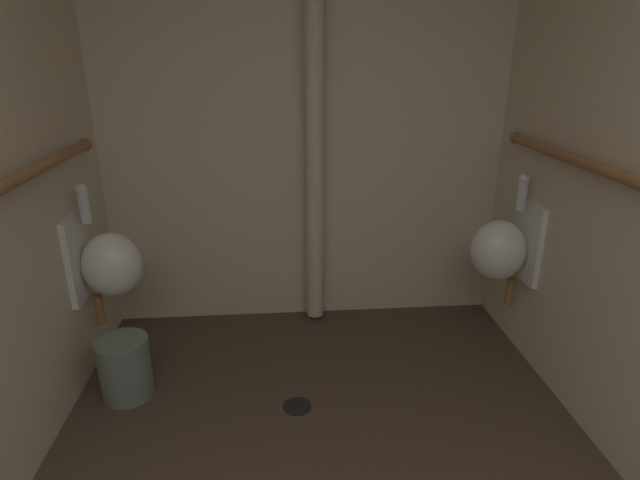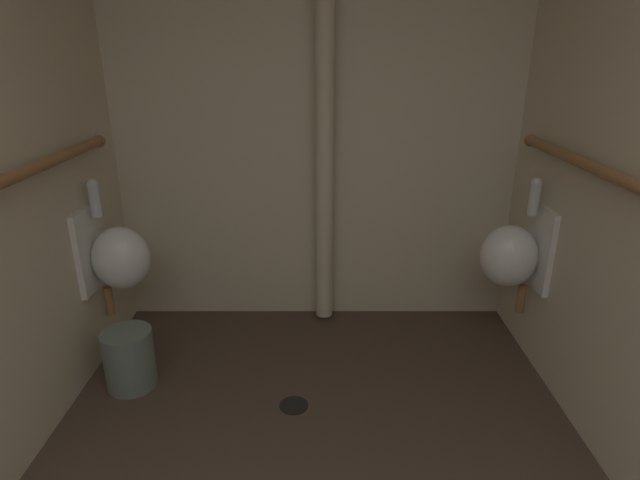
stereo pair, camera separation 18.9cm
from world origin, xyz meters
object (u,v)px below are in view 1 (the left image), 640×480
standpipe_back_wall (314,106)px  waste_bin (125,368)px  urinal_left_mid (107,263)px  floor_drain (297,406)px  urinal_right_mid (502,248)px

standpipe_back_wall → waste_bin: standpipe_back_wall is taller
urinal_left_mid → floor_drain: (0.94, -0.43, -0.61)m
urinal_left_mid → standpipe_back_wall: standpipe_back_wall is taller
waste_bin → urinal_left_mid: bearing=110.6°
standpipe_back_wall → floor_drain: standpipe_back_wall is taller
urinal_left_mid → waste_bin: urinal_left_mid is taller
urinal_right_mid → waste_bin: (-1.98, -0.29, -0.45)m
urinal_left_mid → floor_drain: 1.19m
urinal_right_mid → waste_bin: 2.06m
waste_bin → urinal_right_mid: bearing=8.2°
urinal_right_mid → standpipe_back_wall: standpipe_back_wall is taller
urinal_right_mid → floor_drain: bearing=-158.3°
urinal_right_mid → floor_drain: 1.37m
urinal_right_mid → floor_drain: (-1.15, -0.46, -0.61)m
standpipe_back_wall → urinal_right_mid: bearing=-22.9°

